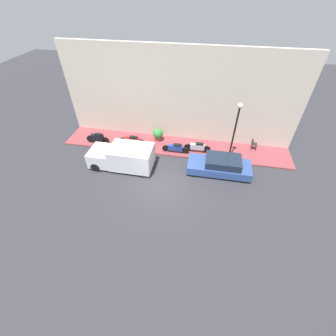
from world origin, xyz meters
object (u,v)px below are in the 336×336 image
Objects in this scene: motorcycle_black at (98,138)px; motorcycle_red at (132,140)px; motorcycle_blue at (176,148)px; streetlamp at (236,124)px; parked_car at (220,165)px; scooter_silver at (197,147)px; cafe_chair at (254,143)px; delivery_van at (122,157)px; potted_plant at (158,134)px.

motorcycle_red is (0.20, -2.79, -0.02)m from motorcycle_black.
streetlamp is at bearing -90.05° from motorcycle_blue.
parked_car is 2.03× the size of motorcycle_red.
motorcycle_blue is 3.53m from motorcycle_red.
motorcycle_black reaches higher than motorcycle_blue.
cafe_chair is (1.13, -4.19, 0.08)m from scooter_silver.
delivery_van is at bearing 111.73° from cafe_chair.
motorcycle_black is at bearing 80.13° from parked_car.
motorcycle_blue is at bearing -94.99° from motorcycle_red.
potted_plant is at bearing 59.53° from parked_car.
potted_plant is (1.36, 1.67, 0.18)m from motorcycle_blue.
parked_car is at bearing 140.88° from cafe_chair.
motorcycle_blue is 1.02× the size of scooter_silver.
delivery_van reaches higher than motorcycle_black.
motorcycle_black is (2.27, 2.90, -0.29)m from delivery_van.
motorcycle_red is at bearing 97.27° from cafe_chair.
cafe_chair is at bearing -39.12° from parked_car.
streetlamp reaches higher than motorcycle_blue.
motorcycle_red is 5.13m from scooter_silver.
motorcycle_black is (1.67, 9.61, -0.02)m from parked_car.
parked_car reaches higher than cafe_chair.
motorcycle_blue is 2.32× the size of cafe_chair.
potted_plant is at bearing 91.07° from cafe_chair.
potted_plant is at bearing -60.44° from motorcycle_red.
delivery_van is 2.17× the size of motorcycle_blue.
motorcycle_black is at bearing 105.13° from potted_plant.
motorcycle_red is 7.89m from streetlamp.
streetlamp is at bearing -103.54° from potted_plant.
parked_car is 3.66m from motorcycle_blue.
scooter_silver is (0.26, -7.92, -0.03)m from motorcycle_black.
motorcycle_blue is 1.98× the size of potted_plant.
delivery_van is at bearing 153.83° from potted_plant.
streetlamp is at bearing -73.62° from delivery_van.
motorcycle_blue is 1.65m from scooter_silver.
parked_car is 0.96× the size of delivery_van.
motorcycle_blue is 0.97× the size of motorcycle_red.
delivery_van is 9.91m from cafe_chair.
delivery_van reaches higher than motorcycle_blue.
motorcycle_red is (2.48, 0.12, -0.31)m from delivery_van.
scooter_silver is 3.43m from potted_plant.
scooter_silver is (0.06, -5.13, -0.01)m from motorcycle_red.
motorcycle_black is at bearing 96.57° from cafe_chair.
motorcycle_black is at bearing 94.20° from motorcycle_red.
cafe_chair is at bearing -68.27° from delivery_van.
motorcycle_red is (0.31, 3.52, 0.04)m from motorcycle_blue.
delivery_van is 2.50m from motorcycle_red.
potted_plant is at bearing 76.46° from streetlamp.
motorcycle_red reaches higher than scooter_silver.
streetlamp is at bearing 129.44° from cafe_chair.
parked_car reaches higher than motorcycle_black.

